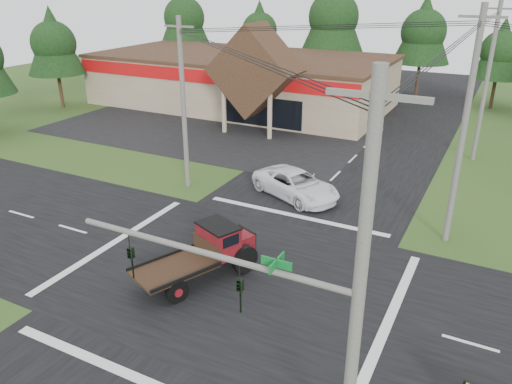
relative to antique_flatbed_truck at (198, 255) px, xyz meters
The scene contains 18 objects.
ground 2.00m from the antique_flatbed_truck, 34.66° to the left, with size 120.00×120.00×0.00m, color #294A1A.
road_ns 2.00m from the antique_flatbed_truck, 34.66° to the left, with size 12.00×120.00×0.02m, color black.
road_ew 1.99m from the antique_flatbed_truck, 34.66° to the left, with size 120.00×12.00×0.02m, color black.
parking_apron 23.64m from the antique_flatbed_truck, 122.48° to the left, with size 28.00×14.00×0.02m, color black.
cvs_building 33.74m from the antique_flatbed_truck, 115.26° to the left, with size 30.40×18.20×9.19m.
traffic_signal_mast 10.24m from the antique_flatbed_truck, 42.69° to the right, with size 8.12×0.24×7.00m.
utility_pole_nr 11.87m from the antique_flatbed_truck, 36.74° to the right, with size 2.00×0.30×11.00m.
utility_pole_nw 11.90m from the antique_flatbed_truck, 126.84° to the left, with size 2.00×0.30×10.50m.
utility_pole_ne 13.73m from the antique_flatbed_truck, 43.72° to the left, with size 2.00×0.30×11.50m.
utility_pole_n 25.15m from the antique_flatbed_truck, 67.86° to the left, with size 2.00×0.30×11.20m.
tree_row_a 50.43m from the antique_flatbed_truck, 125.03° to the left, with size 6.72×6.72×12.12m.
tree_row_b 47.13m from the antique_flatbed_truck, 113.52° to the left, with size 5.60×5.60×10.10m.
tree_row_c 43.46m from the antique_flatbed_truck, 101.70° to the left, with size 7.28×7.28×13.13m.
tree_row_d 43.38m from the antique_flatbed_truck, 88.24° to the left, with size 6.16×6.16×11.11m.
tree_row_e 42.24m from the antique_flatbed_truck, 77.16° to the left, with size 5.04×5.04×9.09m.
tree_side_w 37.54m from the antique_flatbed_truck, 145.72° to the left, with size 5.60×5.60×10.10m.
antique_flatbed_truck is the anchor object (origin of this frame).
white_pickup 10.48m from the antique_flatbed_truck, 88.54° to the left, with size 2.73×5.91×1.64m, color white.
Camera 1 is at (9.69, -16.70, 12.39)m, focal length 35.00 mm.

